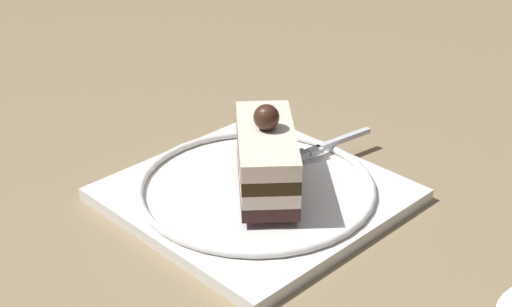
% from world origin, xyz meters
% --- Properties ---
extents(ground_plane, '(2.40, 2.40, 0.00)m').
position_xyz_m(ground_plane, '(0.00, 0.00, 0.00)').
color(ground_plane, '#867252').
extents(dessert_plate, '(0.27, 0.27, 0.02)m').
position_xyz_m(dessert_plate, '(-0.02, -0.03, 0.01)').
color(dessert_plate, white).
rests_on(dessert_plate, ground_plane).
extents(cake_slice, '(0.11, 0.13, 0.08)m').
position_xyz_m(cake_slice, '(-0.01, -0.02, 0.05)').
color(cake_slice, '#381C1A').
rests_on(cake_slice, dessert_plate).
extents(fork, '(0.05, 0.11, 0.00)m').
position_xyz_m(fork, '(0.00, 0.07, 0.02)').
color(fork, silver).
rests_on(fork, dessert_plate).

